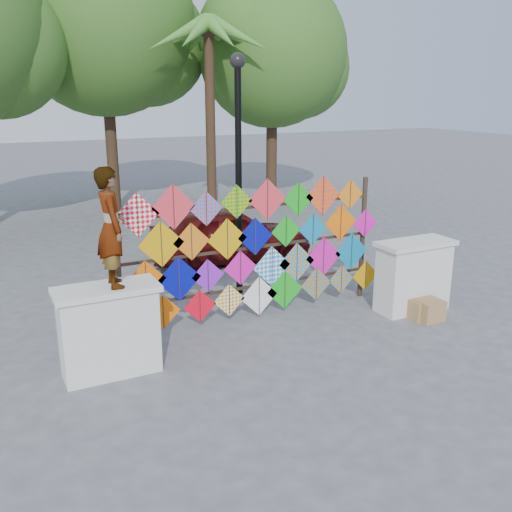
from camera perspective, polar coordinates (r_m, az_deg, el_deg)
name	(u,v)px	position (r m, az deg, el deg)	size (l,w,h in m)	color
ground	(274,332)	(9.44, 1.86, -7.65)	(80.00, 80.00, 0.00)	gray
parapet_left	(109,330)	(8.15, -14.47, -7.18)	(1.40, 0.65, 1.28)	white
parapet_right	(413,275)	(10.54, 15.45, -1.87)	(1.40, 0.65, 1.28)	white
kite_rack	(258,250)	(9.66, 0.17, 0.63)	(4.91, 0.24, 2.45)	#2F241A
tree_mid	(106,23)	(19.18, -14.74, 21.58)	(6.30, 5.60, 8.61)	#3F251B
tree_east	(274,53)	(19.47, 1.85, 19.65)	(5.40, 4.80, 7.42)	#3F251B
palm_tree	(209,48)	(16.85, -4.75, 20.03)	(3.62, 3.62, 5.83)	#3F251B
vendor_woman	(111,228)	(7.74, -14.29, 2.77)	(0.59, 0.38, 1.61)	#99999E
sedan	(230,235)	(13.13, -2.59, 2.14)	(1.48, 3.68, 1.26)	#530E0E
lamppost	(238,154)	(10.61, -1.77, 10.12)	(0.28, 0.28, 4.46)	black
cardboard_box_near	(420,309)	(10.34, 16.10, -5.10)	(0.39, 0.34, 0.34)	#997A4A
cardboard_box_far	(429,310)	(10.29, 16.92, -5.20)	(0.43, 0.39, 0.36)	#997A4A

